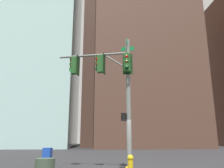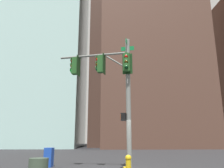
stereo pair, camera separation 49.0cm
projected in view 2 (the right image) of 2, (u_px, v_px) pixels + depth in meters
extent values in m
cylinder|color=slate|center=(128.00, 101.00, 12.24)|extent=(0.25, 0.25, 7.05)
cylinder|color=slate|center=(93.00, 56.00, 13.33)|extent=(3.92, 1.20, 0.12)
cylinder|color=slate|center=(115.00, 61.00, 12.94)|extent=(1.02, 0.36, 0.75)
cube|color=#0F6B33|center=(127.00, 44.00, 13.03)|extent=(0.31, 1.01, 0.24)
cube|color=#0F6B33|center=(128.00, 49.00, 12.96)|extent=(0.71, 0.23, 0.24)
cube|color=white|center=(128.00, 82.00, 12.49)|extent=(0.15, 0.44, 0.24)
cube|color=#1E4C1E|center=(101.00, 64.00, 13.09)|extent=(0.42, 0.42, 1.00)
cube|color=black|center=(104.00, 64.00, 13.05)|extent=(0.19, 0.53, 1.16)
sphere|color=red|center=(97.00, 59.00, 13.21)|extent=(0.20, 0.20, 0.20)
cylinder|color=#1E4C1E|center=(96.00, 58.00, 13.24)|extent=(0.10, 0.23, 0.23)
sphere|color=#4C330A|center=(97.00, 64.00, 13.14)|extent=(0.20, 0.20, 0.20)
cylinder|color=#1E4C1E|center=(96.00, 63.00, 13.17)|extent=(0.10, 0.23, 0.23)
sphere|color=#0A3819|center=(97.00, 69.00, 13.07)|extent=(0.20, 0.20, 0.20)
cylinder|color=#1E4C1E|center=(96.00, 68.00, 13.10)|extent=(0.10, 0.23, 0.23)
cube|color=#1E4C1E|center=(75.00, 66.00, 13.42)|extent=(0.42, 0.42, 1.00)
cube|color=black|center=(78.00, 66.00, 13.38)|extent=(0.19, 0.53, 1.16)
sphere|color=#470A07|center=(72.00, 61.00, 13.54)|extent=(0.20, 0.20, 0.20)
cylinder|color=#1E4C1E|center=(71.00, 60.00, 13.57)|extent=(0.10, 0.23, 0.23)
sphere|color=#4C330A|center=(72.00, 66.00, 13.47)|extent=(0.20, 0.20, 0.20)
cylinder|color=#1E4C1E|center=(71.00, 65.00, 13.50)|extent=(0.10, 0.23, 0.23)
sphere|color=green|center=(72.00, 71.00, 13.40)|extent=(0.20, 0.20, 0.20)
cylinder|color=#1E4C1E|center=(71.00, 70.00, 13.43)|extent=(0.10, 0.23, 0.23)
cube|color=#1E4C1E|center=(127.00, 63.00, 12.42)|extent=(0.42, 0.42, 1.00)
cube|color=black|center=(127.00, 64.00, 12.60)|extent=(0.53, 0.19, 1.16)
sphere|color=red|center=(126.00, 56.00, 12.30)|extent=(0.20, 0.20, 0.20)
cylinder|color=#1E4C1E|center=(126.00, 54.00, 12.26)|extent=(0.23, 0.10, 0.23)
sphere|color=#4C330A|center=(126.00, 61.00, 12.23)|extent=(0.20, 0.20, 0.20)
cylinder|color=#1E4C1E|center=(126.00, 59.00, 12.19)|extent=(0.23, 0.10, 0.23)
sphere|color=#0A3819|center=(126.00, 67.00, 12.16)|extent=(0.20, 0.20, 0.20)
cylinder|color=#1E4C1E|center=(126.00, 65.00, 12.12)|extent=(0.23, 0.10, 0.23)
cube|color=black|center=(124.00, 117.00, 12.09)|extent=(0.34, 0.41, 0.40)
cube|color=#EA5914|center=(121.00, 117.00, 12.12)|extent=(0.09, 0.25, 0.28)
sphere|color=gold|center=(128.00, 158.00, 9.58)|extent=(0.26, 0.26, 0.26)
cylinder|color=gold|center=(125.00, 168.00, 9.48)|extent=(0.10, 0.09, 0.09)
cube|color=#193FA5|center=(49.00, 157.00, 13.11)|extent=(0.49, 0.60, 1.05)
cube|color=#4C3328|center=(136.00, 39.00, 62.47)|extent=(23.92, 18.29, 56.47)
cube|color=#4C3328|center=(150.00, 54.00, 49.99)|extent=(21.50, 14.77, 39.54)
cube|color=#9EC6C1|center=(25.00, 1.00, 62.14)|extent=(32.73, 30.08, 76.29)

